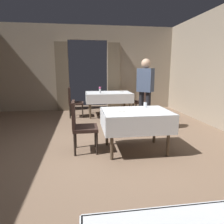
{
  "coord_description": "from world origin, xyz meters",
  "views": [
    {
      "loc": [
        -0.23,
        -3.39,
        1.47
      ],
      "look_at": [
        0.35,
        0.57,
        0.63
      ],
      "focal_mm": 32.41,
      "sensor_mm": 36.0,
      "label": 1
    }
  ],
  "objects_px": {
    "flower_vase_far": "(100,90)",
    "glass_mid_b": "(145,105)",
    "plate_far_b": "(121,91)",
    "person_waiter_by_doorway": "(145,89)",
    "chair_far_right": "(143,99)",
    "dining_table_mid": "(136,117)",
    "chair_mid_left": "(81,124)",
    "chair_far_left": "(74,101)",
    "plate_mid_a": "(119,111)",
    "dining_table_far": "(109,95)"
  },
  "relations": [
    {
      "from": "plate_mid_a",
      "to": "glass_mid_b",
      "type": "xyz_separation_m",
      "value": [
        0.57,
        0.31,
        0.04
      ]
    },
    {
      "from": "dining_table_mid",
      "to": "glass_mid_b",
      "type": "bearing_deg",
      "value": 47.99
    },
    {
      "from": "chair_far_right",
      "to": "flower_vase_far",
      "type": "distance_m",
      "value": 1.45
    },
    {
      "from": "chair_far_right",
      "to": "glass_mid_b",
      "type": "xyz_separation_m",
      "value": [
        -0.74,
        -2.57,
        0.28
      ]
    },
    {
      "from": "glass_mid_b",
      "to": "plate_far_b",
      "type": "bearing_deg",
      "value": 88.41
    },
    {
      "from": "dining_table_mid",
      "to": "plate_far_b",
      "type": "bearing_deg",
      "value": 83.97
    },
    {
      "from": "person_waiter_by_doorway",
      "to": "chair_far_left",
      "type": "bearing_deg",
      "value": 136.71
    },
    {
      "from": "dining_table_mid",
      "to": "flower_vase_far",
      "type": "height_order",
      "value": "flower_vase_far"
    },
    {
      "from": "plate_mid_a",
      "to": "glass_mid_b",
      "type": "height_order",
      "value": "glass_mid_b"
    },
    {
      "from": "chair_far_right",
      "to": "plate_mid_a",
      "type": "distance_m",
      "value": 3.17
    },
    {
      "from": "dining_table_far",
      "to": "chair_far_left",
      "type": "height_order",
      "value": "chair_far_left"
    },
    {
      "from": "chair_mid_left",
      "to": "chair_far_left",
      "type": "height_order",
      "value": "same"
    },
    {
      "from": "chair_mid_left",
      "to": "glass_mid_b",
      "type": "bearing_deg",
      "value": 8.97
    },
    {
      "from": "dining_table_mid",
      "to": "dining_table_far",
      "type": "distance_m",
      "value": 2.98
    },
    {
      "from": "dining_table_far",
      "to": "plate_mid_a",
      "type": "relative_size",
      "value": 7.1
    },
    {
      "from": "chair_mid_left",
      "to": "glass_mid_b",
      "type": "height_order",
      "value": "chair_mid_left"
    },
    {
      "from": "dining_table_mid",
      "to": "chair_mid_left",
      "type": "height_order",
      "value": "chair_mid_left"
    },
    {
      "from": "chair_far_left",
      "to": "plate_mid_a",
      "type": "distance_m",
      "value": 3.07
    },
    {
      "from": "chair_mid_left",
      "to": "flower_vase_far",
      "type": "relative_size",
      "value": 4.54
    },
    {
      "from": "person_waiter_by_doorway",
      "to": "chair_mid_left",
      "type": "bearing_deg",
      "value": -143.49
    },
    {
      "from": "dining_table_far",
      "to": "chair_mid_left",
      "type": "bearing_deg",
      "value": -106.88
    },
    {
      "from": "dining_table_mid",
      "to": "chair_far_left",
      "type": "relative_size",
      "value": 1.3
    },
    {
      "from": "chair_mid_left",
      "to": "person_waiter_by_doorway",
      "type": "relative_size",
      "value": 0.54
    },
    {
      "from": "glass_mid_b",
      "to": "person_waiter_by_doorway",
      "type": "relative_size",
      "value": 0.06
    },
    {
      "from": "person_waiter_by_doorway",
      "to": "flower_vase_far",
      "type": "bearing_deg",
      "value": 122.16
    },
    {
      "from": "chair_far_left",
      "to": "plate_mid_a",
      "type": "height_order",
      "value": "chair_far_left"
    },
    {
      "from": "chair_mid_left",
      "to": "dining_table_mid",
      "type": "bearing_deg",
      "value": -5.39
    },
    {
      "from": "plate_far_b",
      "to": "person_waiter_by_doorway",
      "type": "xyz_separation_m",
      "value": [
        0.2,
        -2.03,
        0.27
      ]
    },
    {
      "from": "chair_far_left",
      "to": "plate_mid_a",
      "type": "relative_size",
      "value": 4.53
    },
    {
      "from": "chair_mid_left",
      "to": "flower_vase_far",
      "type": "bearing_deg",
      "value": 77.64
    },
    {
      "from": "flower_vase_far",
      "to": "glass_mid_b",
      "type": "bearing_deg",
      "value": -74.75
    },
    {
      "from": "dining_table_far",
      "to": "chair_far_left",
      "type": "xyz_separation_m",
      "value": [
        -1.11,
        -0.08,
        -0.14
      ]
    },
    {
      "from": "chair_mid_left",
      "to": "chair_far_left",
      "type": "bearing_deg",
      "value": 94.81
    },
    {
      "from": "chair_mid_left",
      "to": "flower_vase_far",
      "type": "height_order",
      "value": "flower_vase_far"
    },
    {
      "from": "chair_mid_left",
      "to": "chair_far_left",
      "type": "distance_m",
      "value": 2.82
    },
    {
      "from": "flower_vase_far",
      "to": "plate_far_b",
      "type": "distance_m",
      "value": 0.91
    },
    {
      "from": "dining_table_mid",
      "to": "chair_far_right",
      "type": "xyz_separation_m",
      "value": [
        1.0,
        2.86,
        -0.12
      ]
    },
    {
      "from": "dining_table_mid",
      "to": "dining_table_far",
      "type": "bearing_deg",
      "value": 92.17
    },
    {
      "from": "flower_vase_far",
      "to": "plate_far_b",
      "type": "height_order",
      "value": "flower_vase_far"
    },
    {
      "from": "dining_table_mid",
      "to": "chair_mid_left",
      "type": "relative_size",
      "value": 1.3
    },
    {
      "from": "plate_mid_a",
      "to": "flower_vase_far",
      "type": "distance_m",
      "value": 2.77
    },
    {
      "from": "chair_far_left",
      "to": "glass_mid_b",
      "type": "bearing_deg",
      "value": -60.31
    },
    {
      "from": "dining_table_far",
      "to": "glass_mid_b",
      "type": "xyz_separation_m",
      "value": [
        0.38,
        -2.69,
        0.14
      ]
    },
    {
      "from": "glass_mid_b",
      "to": "plate_far_b",
      "type": "height_order",
      "value": "glass_mid_b"
    },
    {
      "from": "plate_far_b",
      "to": "chair_far_right",
      "type": "bearing_deg",
      "value": -31.2
    },
    {
      "from": "glass_mid_b",
      "to": "flower_vase_far",
      "type": "bearing_deg",
      "value": 105.25
    },
    {
      "from": "flower_vase_far",
      "to": "dining_table_mid",
      "type": "bearing_deg",
      "value": -81.56
    },
    {
      "from": "chair_far_left",
      "to": "glass_mid_b",
      "type": "xyz_separation_m",
      "value": [
        1.49,
        -2.61,
        0.28
      ]
    },
    {
      "from": "glass_mid_b",
      "to": "person_waiter_by_doorway",
      "type": "xyz_separation_m",
      "value": [
        0.28,
        0.94,
        0.22
      ]
    },
    {
      "from": "chair_far_right",
      "to": "dining_table_mid",
      "type": "bearing_deg",
      "value": -109.26
    }
  ]
}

